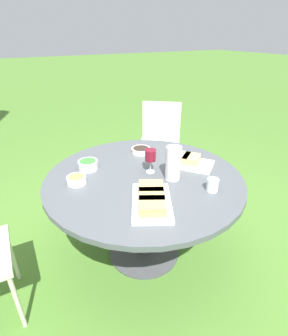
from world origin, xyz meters
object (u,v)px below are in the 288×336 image
(dining_table, at_px, (144,188))
(water_pitcher, at_px, (173,163))
(handbag, at_px, (102,169))
(chair_near_left, at_px, (160,136))
(wine_glass, at_px, (151,156))

(dining_table, xyz_separation_m, water_pitcher, (-0.13, -0.15, 0.22))
(water_pitcher, height_order, handbag, water_pitcher)
(chair_near_left, relative_size, wine_glass, 5.17)
(water_pitcher, relative_size, handbag, 0.63)
(dining_table, distance_m, wine_glass, 0.24)
(chair_near_left, bearing_deg, handbag, 65.86)
(dining_table, bearing_deg, wine_glass, -69.44)
(chair_near_left, relative_size, handbag, 2.42)
(wine_glass, xyz_separation_m, handbag, (1.27, -0.09, -0.70))
(wine_glass, distance_m, handbag, 1.45)
(dining_table, xyz_separation_m, handbag, (1.29, -0.16, -0.48))
(water_pitcher, bearing_deg, handbag, -0.34)
(water_pitcher, distance_m, wine_glass, 0.17)
(chair_near_left, distance_m, water_pitcher, 1.34)
(chair_near_left, bearing_deg, wine_glass, 143.76)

